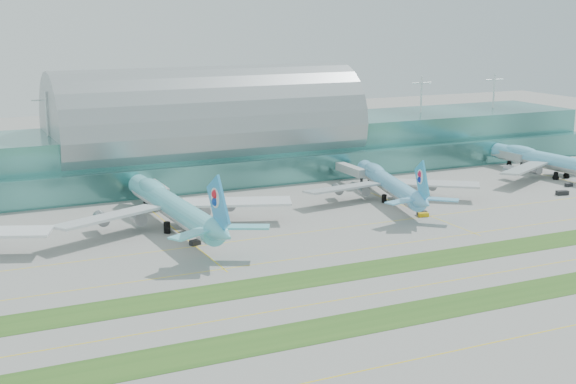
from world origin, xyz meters
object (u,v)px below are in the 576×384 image
terminal (208,141)px  airliner_b (172,205)px  airliner_d (553,161)px  airliner_c (389,182)px

terminal → airliner_b: 76.31m
terminal → airliner_d: bearing=-25.2°
airliner_d → airliner_c: bearing=178.9°
airliner_b → airliner_c: 78.82m
airliner_b → airliner_d: 158.32m
airliner_b → terminal: bearing=60.3°
airliner_b → airliner_c: airliner_b is taller
airliner_c → airliner_d: airliner_d is taller
airliner_d → terminal: bearing=149.6°
airliner_c → airliner_d: size_ratio=0.94×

